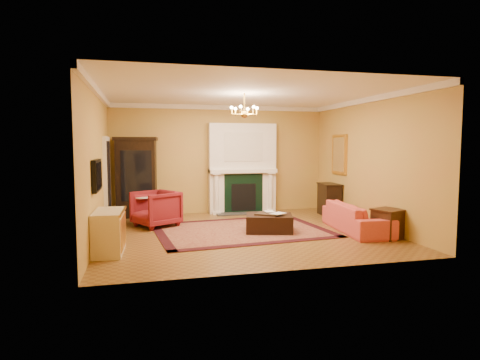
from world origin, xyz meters
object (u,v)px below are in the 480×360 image
object	(u,v)px
commode	(109,232)
coral_sofa	(357,213)
china_cabinet	(137,179)
wingback_armchair	(156,207)
console_table	(329,200)
end_table	(388,224)
leather_ottoman	(269,223)
pedestal_table	(142,208)

from	to	relation	value
commode	coral_sofa	size ratio (longest dim) A/B	0.48
china_cabinet	wingback_armchair	size ratio (longest dim) A/B	2.19
coral_sofa	console_table	world-z (taller)	console_table
china_cabinet	commode	bearing A→B (deg)	-89.55
wingback_armchair	console_table	xyz separation A→B (m)	(4.63, 0.44, -0.05)
end_table	console_table	bearing A→B (deg)	88.76
wingback_armchair	coral_sofa	xyz separation A→B (m)	(4.30, -1.58, -0.05)
coral_sofa	end_table	distance (m)	0.82
end_table	coral_sofa	bearing A→B (deg)	109.72
end_table	leather_ottoman	size ratio (longest dim) A/B	0.58
china_cabinet	coral_sofa	distance (m)	5.61
console_table	wingback_armchair	bearing A→B (deg)	-168.92
china_cabinet	coral_sofa	xyz separation A→B (m)	(4.74, -2.95, -0.60)
pedestal_table	coral_sofa	xyz separation A→B (m)	(4.60, -1.87, 0.02)
coral_sofa	console_table	size ratio (longest dim) A/B	2.52
wingback_armchair	console_table	world-z (taller)	wingback_armchair
pedestal_table	coral_sofa	world-z (taller)	coral_sofa
coral_sofa	end_table	xyz separation A→B (m)	(0.27, -0.76, -0.12)
console_table	leather_ottoman	xyz separation A→B (m)	(-2.24, -1.65, -0.21)
pedestal_table	commode	xyz separation A→B (m)	(-0.57, -2.46, -0.01)
china_cabinet	pedestal_table	distance (m)	1.25
china_cabinet	wingback_armchair	bearing A→B (deg)	-64.63
coral_sofa	console_table	xyz separation A→B (m)	(0.33, 2.01, 0.01)
commode	leather_ottoman	world-z (taller)	commode
china_cabinet	end_table	world-z (taller)	china_cabinet
console_table	pedestal_table	bearing A→B (deg)	-172.66
end_table	console_table	world-z (taller)	console_table
china_cabinet	leather_ottoman	distance (m)	3.92
china_cabinet	console_table	xyz separation A→B (m)	(5.07, -0.94, -0.59)
wingback_armchair	leather_ottoman	size ratio (longest dim) A/B	0.93
wingback_armchair	console_table	bearing A→B (deg)	65.34
commode	console_table	distance (m)	6.09
wingback_armchair	end_table	distance (m)	5.13
commode	leather_ottoman	bearing A→B (deg)	18.75
commode	end_table	xyz separation A→B (m)	(5.45, -0.18, -0.09)
console_table	leather_ottoman	world-z (taller)	console_table
wingback_armchair	commode	distance (m)	2.34
pedestal_table	coral_sofa	distance (m)	4.97
end_table	leather_ottoman	world-z (taller)	end_table
end_table	pedestal_table	bearing A→B (deg)	151.63
china_cabinet	leather_ottoman	size ratio (longest dim) A/B	2.03
pedestal_table	leather_ottoman	xyz separation A→B (m)	(2.69, -1.51, -0.19)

